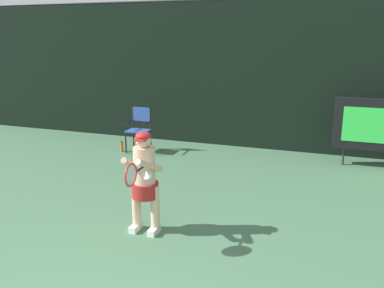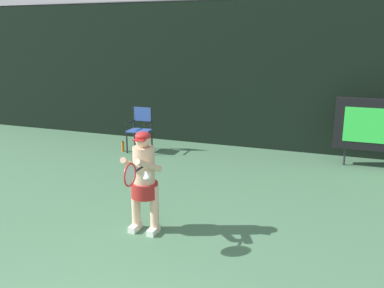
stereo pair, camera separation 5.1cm
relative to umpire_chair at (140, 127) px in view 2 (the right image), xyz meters
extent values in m
cube|color=black|center=(2.75, 1.33, 1.18)|extent=(18.00, 0.12, 3.60)
cylinder|color=#2D2D33|center=(4.74, 0.54, -0.42)|extent=(0.05, 0.05, 0.40)
cylinder|color=black|center=(-0.24, -0.27, -0.36)|extent=(0.04, 0.04, 0.52)
cylinder|color=black|center=(0.24, -0.27, -0.36)|extent=(0.04, 0.04, 0.52)
cylinder|color=black|center=(-0.24, 0.13, -0.36)|extent=(0.04, 0.04, 0.52)
cylinder|color=black|center=(0.24, 0.13, -0.36)|extent=(0.04, 0.04, 0.52)
cube|color=#2F4C98|center=(0.00, -0.07, -0.08)|extent=(0.52, 0.44, 0.03)
cylinder|color=black|center=(-0.24, 0.13, 0.18)|extent=(0.04, 0.04, 0.56)
cylinder|color=black|center=(0.24, 0.13, 0.18)|extent=(0.04, 0.04, 0.56)
cube|color=#2F4C98|center=(0.00, 0.13, 0.29)|extent=(0.48, 0.02, 0.34)
cylinder|color=black|center=(-0.24, -0.07, 0.12)|extent=(0.04, 0.44, 0.04)
cylinder|color=black|center=(0.24, -0.07, 0.12)|extent=(0.04, 0.44, 0.04)
cylinder|color=orange|center=(-0.41, -0.18, -0.50)|extent=(0.07, 0.07, 0.24)
cylinder|color=black|center=(-0.41, -0.18, -0.37)|extent=(0.03, 0.03, 0.03)
cube|color=white|center=(1.88, -3.89, -0.57)|extent=(0.11, 0.26, 0.09)
cube|color=white|center=(2.18, -3.89, -0.57)|extent=(0.11, 0.26, 0.09)
cylinder|color=#DBB293|center=(1.88, -3.84, -0.26)|extent=(0.13, 0.13, 0.72)
cylinder|color=#DBB293|center=(2.18, -3.84, -0.26)|extent=(0.13, 0.13, 0.72)
cylinder|color=maroon|center=(2.03, -3.84, 0.02)|extent=(0.39, 0.39, 0.22)
cylinder|color=#DBB293|center=(2.03, -3.84, 0.38)|extent=(0.31, 0.31, 0.56)
sphere|color=#DBB293|center=(2.03, -3.84, 0.76)|extent=(0.22, 0.22, 0.22)
ellipsoid|color=#B22323|center=(2.03, -3.84, 0.82)|extent=(0.22, 0.22, 0.12)
cube|color=#B22323|center=(2.03, -3.94, 0.79)|extent=(0.17, 0.12, 0.02)
cylinder|color=#DBB293|center=(1.87, -4.01, 0.45)|extent=(0.21, 0.51, 0.30)
cylinder|color=#DBB293|center=(2.20, -4.01, 0.45)|extent=(0.21, 0.51, 0.30)
cylinder|color=white|center=(2.22, -4.13, 0.35)|extent=(0.13, 0.12, 0.12)
cylinder|color=black|center=(2.16, -4.17, 0.47)|extent=(0.03, 0.28, 0.03)
torus|color=red|center=(2.16, -4.47, 0.47)|extent=(0.02, 0.31, 0.31)
ellipsoid|color=silver|center=(2.16, -4.47, 0.47)|extent=(0.01, 0.26, 0.26)
camera|label=1|loc=(4.57, -8.89, 2.19)|focal=38.85mm
camera|label=2|loc=(4.62, -8.88, 2.19)|focal=38.85mm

